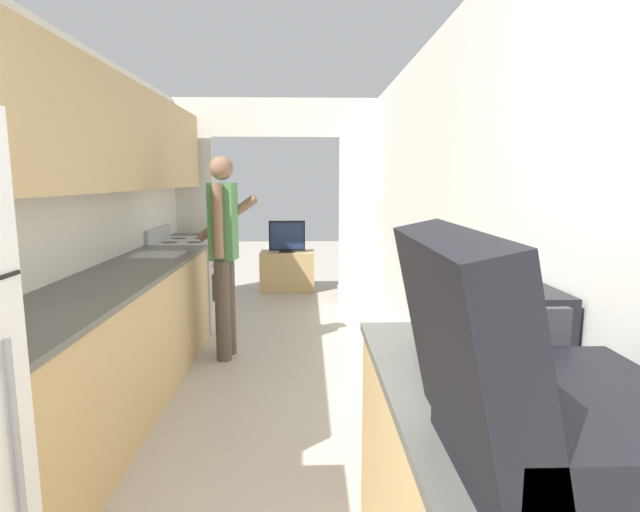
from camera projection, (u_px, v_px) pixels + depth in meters
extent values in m
cube|color=silver|center=(7.00, 236.00, 2.67)|extent=(0.06, 7.95, 2.50)
cube|color=tan|center=(112.00, 135.00, 3.62)|extent=(0.32, 4.37, 0.80)
cube|color=silver|center=(467.00, 235.00, 2.73)|extent=(0.06, 7.95, 2.50)
cube|color=silver|center=(187.00, 223.00, 6.07)|extent=(0.65, 0.06, 2.05)
cube|color=silver|center=(365.00, 222.00, 6.13)|extent=(0.65, 0.06, 2.05)
cube|color=silver|center=(275.00, 118.00, 5.91)|extent=(2.83, 0.06, 0.45)
cube|color=tan|center=(115.00, 349.00, 3.30)|extent=(0.60, 3.27, 0.88)
cube|color=#565651|center=(110.00, 281.00, 3.22)|extent=(0.62, 3.29, 0.03)
cube|color=tan|center=(198.00, 275.00, 5.85)|extent=(0.60, 0.31, 0.88)
cube|color=#565651|center=(197.00, 236.00, 5.79)|extent=(0.62, 0.32, 0.03)
cube|color=#9EA3A8|center=(157.00, 255.00, 4.26)|extent=(0.42, 0.44, 0.00)
cube|color=#565651|center=(492.00, 400.00, 1.49)|extent=(0.62, 1.53, 0.03)
cylinder|color=#99999E|center=(18.00, 452.00, 1.50)|extent=(0.02, 0.02, 0.70)
cube|color=#B7B7BC|center=(188.00, 283.00, 5.30)|extent=(0.62, 0.79, 0.92)
cube|color=black|center=(218.00, 283.00, 5.31)|extent=(0.01, 0.54, 0.27)
cylinder|color=#B7B7BC|center=(219.00, 262.00, 5.28)|extent=(0.02, 0.64, 0.02)
cube|color=#B7B7BC|center=(158.00, 234.00, 5.22)|extent=(0.04, 0.79, 0.14)
cylinder|color=#232328|center=(194.00, 243.00, 5.07)|extent=(0.16, 0.16, 0.01)
cylinder|color=#232328|center=(201.00, 239.00, 5.41)|extent=(0.16, 0.16, 0.01)
cylinder|color=#232328|center=(170.00, 243.00, 5.06)|extent=(0.16, 0.16, 0.01)
cylinder|color=#232328|center=(178.00, 239.00, 5.40)|extent=(0.16, 0.16, 0.01)
cylinder|color=#4C4238|center=(223.00, 311.00, 4.26)|extent=(0.14, 0.14, 0.87)
cylinder|color=#4C4238|center=(228.00, 306.00, 4.43)|extent=(0.14, 0.14, 0.87)
cube|color=#4C844C|center=(223.00, 221.00, 4.23)|extent=(0.23, 0.23, 0.65)
cylinder|color=#8C664C|center=(218.00, 221.00, 4.09)|extent=(0.09, 0.09, 0.62)
cylinder|color=#8C664C|center=(227.00, 218.00, 4.37)|extent=(0.56, 0.14, 0.42)
sphere|color=#8C664C|center=(221.00, 168.00, 4.16)|extent=(0.20, 0.20, 0.20)
cube|color=black|center=(572.00, 437.00, 1.04)|extent=(0.45, 0.54, 0.20)
cube|color=black|center=(464.00, 344.00, 1.00)|extent=(0.20, 0.54, 0.47)
cube|color=#2D2D33|center=(518.00, 327.00, 1.30)|extent=(0.27, 0.02, 0.10)
cube|color=black|center=(487.00, 322.00, 1.75)|extent=(0.40, 0.47, 0.27)
cube|color=black|center=(434.00, 326.00, 1.70)|extent=(0.01, 0.28, 0.19)
cube|color=#38383D|center=(420.00, 310.00, 1.91)|extent=(0.01, 0.09, 0.20)
cube|color=tan|center=(287.00, 271.00, 7.01)|extent=(0.75, 0.42, 0.55)
cube|color=black|center=(287.00, 251.00, 6.92)|extent=(0.22, 0.16, 0.02)
cube|color=black|center=(287.00, 236.00, 6.89)|extent=(0.50, 0.04, 0.41)
cube|color=navy|center=(287.00, 236.00, 6.86)|extent=(0.46, 0.01, 0.36)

